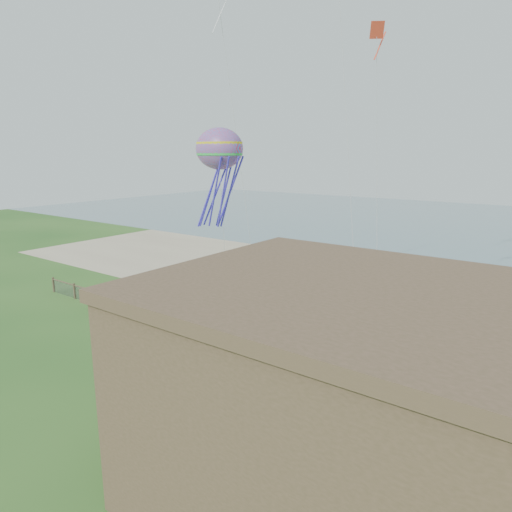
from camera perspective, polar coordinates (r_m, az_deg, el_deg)
The scene contains 9 objects.
ground at distance 24.13m, azimuth -14.27°, elevation -15.34°, with size 160.00×160.00×0.00m, color #25531C.
sand_beach at distance 40.58m, azimuth 10.37°, elevation -3.50°, with size 72.00×20.00×0.02m, color tan.
ocean at distance 81.74m, azimuth 24.13°, elevation 3.73°, with size 160.00×68.00×0.02m, color slate.
chainlink_fence at distance 27.65m, azimuth -4.60°, elevation -9.96°, with size 36.20×0.20×1.25m, color #493F29, non-canonical shape.
motel at distance 14.92m, azimuth 17.10°, elevation -18.92°, with size 15.00×10.00×7.00m, color brown.
motel_deck at distance 21.57m, azimuth 22.15°, elevation -18.78°, with size 15.00×2.00×0.50m, color brown.
picnic_table at distance 24.53m, azimuth 0.95°, elevation -13.34°, with size 1.97×1.49×0.83m, color brown, non-canonical shape.
octopus_kite at distance 32.54m, azimuth -4.56°, elevation 9.84°, with size 3.64×2.57×7.49m, color #EA2543, non-canonical shape.
kite_red at distance 32.89m, azimuth 14.85°, elevation 24.91°, with size 1.04×0.70×1.92m, color #ED4429, non-canonical shape.
Camera 1 is at (16.82, -13.20, 11.18)m, focal length 32.00 mm.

